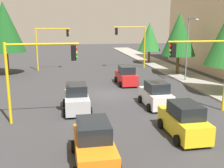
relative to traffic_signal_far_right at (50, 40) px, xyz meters
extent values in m
plane|color=#353538|center=(14.00, 5.71, -4.08)|extent=(120.00, 120.00, 0.00)
cube|color=gray|center=(9.00, 16.21, -4.00)|extent=(80.00, 4.00, 0.15)
cube|color=silver|center=(26.30, 2.71, -4.07)|extent=(2.20, 0.36, 0.01)
cone|color=silver|center=(25.00, 2.71, -4.07)|extent=(0.01, 1.10, 1.10)
cylinder|color=yellow|center=(0.00, -1.79, -1.19)|extent=(0.18, 0.18, 5.77)
cylinder|color=yellow|center=(0.00, 0.46, 1.54)|extent=(0.12, 4.50, 0.12)
cube|color=black|center=(0.00, 2.35, 0.96)|extent=(0.36, 0.32, 0.96)
sphere|color=red|center=(0.00, 2.53, 1.26)|extent=(0.18, 0.18, 0.18)
sphere|color=yellow|center=(0.00, 2.53, 0.96)|extent=(0.18, 0.18, 0.18)
sphere|color=green|center=(0.00, 2.53, 0.66)|extent=(0.18, 0.18, 0.18)
cylinder|color=yellow|center=(20.00, -1.79, -1.47)|extent=(0.18, 0.18, 5.21)
cylinder|color=yellow|center=(20.00, 0.46, 0.98)|extent=(0.12, 4.50, 0.12)
cube|color=black|center=(20.00, 2.35, 0.40)|extent=(0.36, 0.32, 0.96)
sphere|color=red|center=(20.00, 2.53, 0.70)|extent=(0.18, 0.18, 0.18)
sphere|color=yellow|center=(20.00, 2.53, 0.40)|extent=(0.18, 0.18, 0.18)
sphere|color=green|center=(20.00, 2.53, 0.10)|extent=(0.18, 0.18, 0.18)
cylinder|color=yellow|center=(20.00, 10.96, 1.03)|extent=(0.12, 4.50, 0.12)
cube|color=black|center=(20.00, 9.07, 0.45)|extent=(0.36, 0.32, 0.96)
sphere|color=red|center=(20.00, 8.89, 0.75)|extent=(0.18, 0.18, 0.18)
sphere|color=yellow|center=(20.00, 8.89, 0.45)|extent=(0.18, 0.18, 0.18)
sphere|color=green|center=(20.00, 8.89, 0.15)|extent=(0.18, 0.18, 0.18)
cylinder|color=yellow|center=(0.00, 13.21, -1.10)|extent=(0.18, 0.18, 5.94)
cylinder|color=yellow|center=(0.00, 10.96, 1.72)|extent=(0.12, 4.50, 0.12)
cube|color=black|center=(0.00, 9.07, 1.14)|extent=(0.36, 0.32, 0.96)
sphere|color=red|center=(0.00, 8.89, 1.44)|extent=(0.18, 0.18, 0.18)
sphere|color=yellow|center=(0.00, 8.89, 1.14)|extent=(0.18, 0.18, 0.18)
sphere|color=green|center=(0.00, 8.89, 0.84)|extent=(0.18, 0.18, 0.18)
cylinder|color=slate|center=(10.00, 14.91, -0.58)|extent=(0.14, 0.14, 7.00)
cylinder|color=slate|center=(10.90, 14.91, 2.72)|extent=(1.80, 0.10, 0.10)
ellipsoid|color=silver|center=(11.80, 14.91, 2.57)|extent=(0.56, 0.28, 0.20)
cylinder|color=brown|center=(2.00, -5.29, -2.56)|extent=(0.36, 0.36, 3.04)
cone|color=#19511E|center=(2.00, -5.29, 1.80)|extent=(4.86, 4.86, 6.07)
cylinder|color=brown|center=(-4.00, 15.21, -2.97)|extent=(0.36, 0.36, 2.22)
cone|color=#28752D|center=(-4.00, 15.21, 0.16)|extent=(3.55, 3.55, 4.44)
cylinder|color=brown|center=(6.00, 15.71, -2.77)|extent=(0.36, 0.36, 2.61)
cone|color=#1E6023|center=(6.00, 15.71, 0.95)|extent=(4.18, 4.18, 5.22)
cube|color=red|center=(10.20, 8.12, -3.39)|extent=(3.98, 1.62, 1.05)
cube|color=black|center=(10.40, 8.12, -2.48)|extent=(2.07, 1.43, 0.76)
cylinder|color=black|center=(8.97, 7.25, -3.78)|extent=(0.60, 0.20, 0.60)
cylinder|color=black|center=(8.97, 9.00, -3.78)|extent=(0.60, 0.20, 0.60)
cylinder|color=black|center=(11.44, 7.25, -3.78)|extent=(0.60, 0.20, 0.60)
cylinder|color=black|center=(11.44, 9.00, -3.78)|extent=(0.60, 0.20, 0.60)
cube|color=orange|center=(26.01, 2.92, -3.39)|extent=(4.06, 1.68, 1.05)
cube|color=black|center=(25.81, 2.92, -2.48)|extent=(2.11, 1.48, 0.76)
cylinder|color=black|center=(24.75, 3.82, -3.78)|extent=(0.60, 0.20, 0.60)
cylinder|color=black|center=(24.75, 2.02, -3.78)|extent=(0.60, 0.20, 0.60)
cube|color=#B2B5BA|center=(18.17, 2.54, -3.39)|extent=(3.85, 1.68, 1.05)
cube|color=black|center=(17.98, 2.54, -2.48)|extent=(2.00, 1.48, 0.76)
cylinder|color=black|center=(19.37, 3.44, -3.78)|extent=(0.60, 0.20, 0.60)
cylinder|color=black|center=(19.37, 1.64, -3.78)|extent=(0.60, 0.20, 0.60)
cylinder|color=black|center=(16.98, 3.44, -3.78)|extent=(0.60, 0.20, 0.60)
cylinder|color=black|center=(16.98, 1.64, -3.78)|extent=(0.60, 0.20, 0.60)
cube|color=yellow|center=(23.74, 8.32, -3.39)|extent=(4.02, 1.64, 1.05)
cube|color=black|center=(23.94, 8.32, -2.48)|extent=(2.09, 1.44, 0.76)
cylinder|color=black|center=(22.49, 7.44, -3.78)|extent=(0.60, 0.20, 0.60)
cylinder|color=black|center=(22.49, 9.20, -3.78)|extent=(0.60, 0.20, 0.60)
cylinder|color=black|center=(24.98, 7.44, -3.78)|extent=(0.60, 0.20, 0.60)
cylinder|color=black|center=(24.98, 9.20, -3.78)|extent=(0.60, 0.20, 0.60)
cube|color=white|center=(18.16, 8.61, -3.39)|extent=(3.70, 1.66, 1.05)
cube|color=black|center=(18.35, 8.61, -2.48)|extent=(1.92, 1.46, 0.76)
cylinder|color=black|center=(17.02, 7.72, -3.78)|extent=(0.60, 0.20, 0.60)
cylinder|color=black|center=(17.02, 9.50, -3.78)|extent=(0.60, 0.20, 0.60)
cylinder|color=black|center=(19.31, 7.72, -3.78)|extent=(0.60, 0.20, 0.60)
cylinder|color=black|center=(19.31, 9.50, -3.78)|extent=(0.60, 0.20, 0.60)
camera|label=1|loc=(37.29, 1.73, 2.26)|focal=43.06mm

